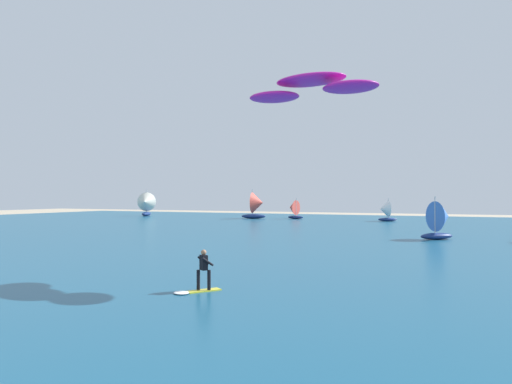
{
  "coord_description": "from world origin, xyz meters",
  "views": [
    {
      "loc": [
        7.74,
        -0.25,
        3.92
      ],
      "look_at": [
        -0.6,
        18.16,
        4.1
      ],
      "focal_mm": 33.12,
      "sensor_mm": 36.0,
      "label": 1
    }
  ],
  "objects_px": {
    "kitesurfer": "(199,277)",
    "sailboat_outermost": "(257,205)",
    "kite": "(310,87)",
    "sailboat_far_left": "(146,204)",
    "sailboat_mid_right": "(293,209)",
    "sailboat_trailing": "(441,220)",
    "sailboat_anchored_offshore": "(385,211)"
  },
  "relations": [
    {
      "from": "kitesurfer",
      "to": "sailboat_outermost",
      "type": "xyz_separation_m",
      "value": [
        -22.99,
        56.63,
        1.69
      ]
    },
    {
      "from": "kite",
      "to": "sailboat_far_left",
      "type": "xyz_separation_m",
      "value": [
        -49.75,
        52.46,
        -6.56
      ]
    },
    {
      "from": "sailboat_far_left",
      "to": "sailboat_mid_right",
      "type": "relative_size",
      "value": 1.45
    },
    {
      "from": "kitesurfer",
      "to": "sailboat_outermost",
      "type": "distance_m",
      "value": 61.14
    },
    {
      "from": "sailboat_trailing",
      "to": "sailboat_outermost",
      "type": "bearing_deg",
      "value": 137.24
    },
    {
      "from": "kite",
      "to": "sailboat_far_left",
      "type": "bearing_deg",
      "value": 133.48
    },
    {
      "from": "kitesurfer",
      "to": "sailboat_far_left",
      "type": "bearing_deg",
      "value": 129.17
    },
    {
      "from": "sailboat_anchored_offshore",
      "to": "sailboat_far_left",
      "type": "distance_m",
      "value": 44.8
    },
    {
      "from": "sailboat_outermost",
      "to": "sailboat_mid_right",
      "type": "xyz_separation_m",
      "value": [
        5.8,
        2.08,
        -0.68
      ]
    },
    {
      "from": "sailboat_trailing",
      "to": "sailboat_far_left",
      "type": "distance_m",
      "value": 61.39
    },
    {
      "from": "sailboat_outermost",
      "to": "sailboat_anchored_offshore",
      "type": "bearing_deg",
      "value": 0.86
    },
    {
      "from": "sailboat_far_left",
      "to": "sailboat_mid_right",
      "type": "bearing_deg",
      "value": 2.88
    },
    {
      "from": "sailboat_far_left",
      "to": "kitesurfer",
      "type": "bearing_deg",
      "value": -50.83
    },
    {
      "from": "sailboat_trailing",
      "to": "sailboat_mid_right",
      "type": "distance_m",
      "value": 39.15
    },
    {
      "from": "kitesurfer",
      "to": "sailboat_far_left",
      "type": "relative_size",
      "value": 0.38
    },
    {
      "from": "sailboat_outermost",
      "to": "sailboat_far_left",
      "type": "distance_m",
      "value": 23.65
    },
    {
      "from": "sailboat_outermost",
      "to": "sailboat_anchored_offshore",
      "type": "height_order",
      "value": "sailboat_outermost"
    },
    {
      "from": "sailboat_trailing",
      "to": "sailboat_outermost",
      "type": "xyz_separation_m",
      "value": [
        -30.55,
        28.25,
        0.56
      ]
    },
    {
      "from": "kitesurfer",
      "to": "sailboat_mid_right",
      "type": "bearing_deg",
      "value": 106.32
    },
    {
      "from": "kitesurfer",
      "to": "sailboat_far_left",
      "type": "distance_m",
      "value": 73.84
    },
    {
      "from": "kite",
      "to": "sailboat_trailing",
      "type": "height_order",
      "value": "kite"
    },
    {
      "from": "kitesurfer",
      "to": "sailboat_mid_right",
      "type": "relative_size",
      "value": 0.55
    },
    {
      "from": "kite",
      "to": "sailboat_mid_right",
      "type": "distance_m",
      "value": 58.09
    },
    {
      "from": "sailboat_anchored_offshore",
      "to": "sailboat_mid_right",
      "type": "relative_size",
      "value": 0.99
    },
    {
      "from": "kite",
      "to": "sailboat_mid_right",
      "type": "relative_size",
      "value": 1.9
    },
    {
      "from": "sailboat_outermost",
      "to": "sailboat_mid_right",
      "type": "height_order",
      "value": "sailboat_outermost"
    },
    {
      "from": "kite",
      "to": "sailboat_outermost",
      "type": "bearing_deg",
      "value": 116.72
    },
    {
      "from": "sailboat_anchored_offshore",
      "to": "kite",
      "type": "bearing_deg",
      "value": -84.58
    },
    {
      "from": "sailboat_mid_right",
      "to": "sailboat_anchored_offshore",
      "type": "bearing_deg",
      "value": -6.54
    },
    {
      "from": "sailboat_outermost",
      "to": "sailboat_mid_right",
      "type": "bearing_deg",
      "value": 19.71
    },
    {
      "from": "sailboat_anchored_offshore",
      "to": "sailboat_mid_right",
      "type": "height_order",
      "value": "sailboat_mid_right"
    },
    {
      "from": "kitesurfer",
      "to": "sailboat_trailing",
      "type": "relative_size",
      "value": 0.51
    }
  ]
}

